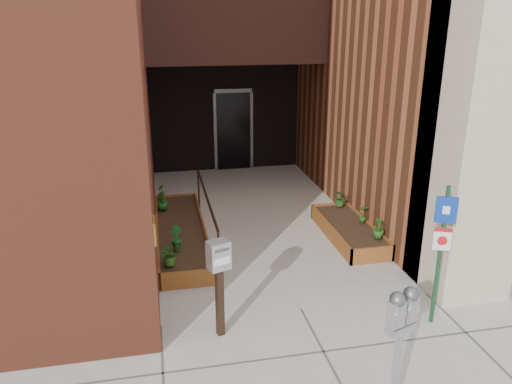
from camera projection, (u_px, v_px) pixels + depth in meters
ground at (301, 309)px, 7.21m from camera, size 80.00×80.00×0.00m
planter_left at (181, 234)px, 9.37m from camera, size 0.90×3.60×0.30m
planter_right at (349, 231)px, 9.51m from camera, size 0.80×2.20×0.30m
handrail at (207, 203)px, 9.21m from camera, size 0.04×3.34×0.90m
parking_meter at (402, 321)px, 4.87m from camera, size 0.35×0.22×1.53m
sign_post at (442, 242)px, 6.50m from camera, size 0.26×0.12×1.99m
payment_dropbox at (219, 269)px, 6.32m from camera, size 0.32×0.27×1.36m
shrub_left_a at (170, 254)px, 7.81m from camera, size 0.38×0.38×0.37m
shrub_left_b at (176, 238)px, 8.34m from camera, size 0.30×0.30×0.41m
shrub_left_c at (162, 200)px, 10.08m from camera, size 0.30×0.30×0.39m
shrub_left_d at (161, 192)px, 10.68m from camera, size 0.21×0.21×0.32m
shrub_right_a at (379, 228)px, 8.77m from camera, size 0.28×0.28×0.36m
shrub_right_b at (363, 214)px, 9.40m from camera, size 0.25×0.25×0.37m
shrub_right_c at (340, 198)px, 10.25m from camera, size 0.42×0.42×0.34m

